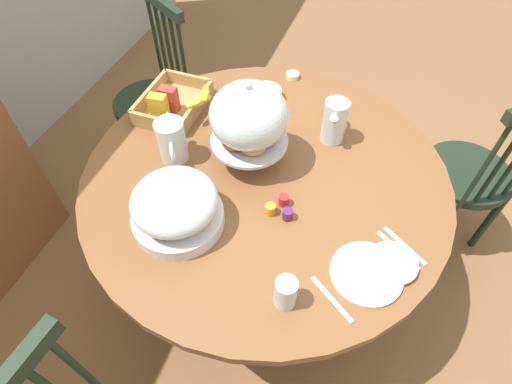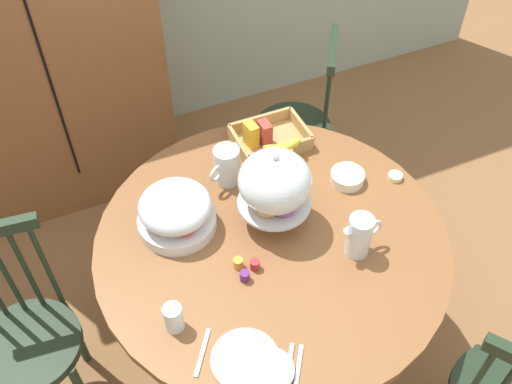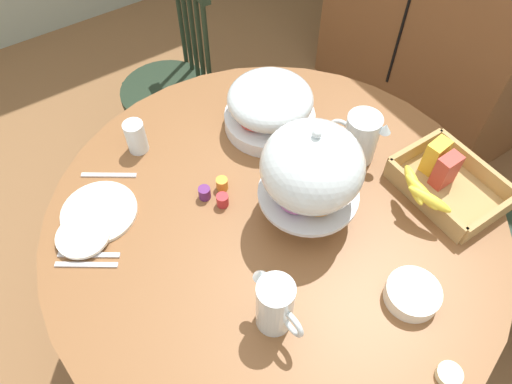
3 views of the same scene
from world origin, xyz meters
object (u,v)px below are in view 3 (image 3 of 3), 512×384
Objects in this scene: windsor_chair_by_cabinet at (171,90)px; butter_dish at (449,375)px; drinking_glass at (136,137)px; dining_table at (273,247)px; orange_juice_pitcher at (275,307)px; cereal_basket at (443,181)px; milk_pitcher at (360,139)px; china_plate_large at (99,212)px; pastry_stand_with_dome at (312,170)px; fruit_platter_covered at (270,106)px; china_plate_small at (83,235)px; cereal_bowl at (412,294)px.

windsor_chair_by_cabinet reaches higher than butter_dish.
windsor_chair_by_cabinet is 0.70m from drinking_glass.
windsor_chair_by_cabinet is at bearing 172.82° from dining_table.
dining_table is 7.55× the size of orange_juice_pitcher.
windsor_chair_by_cabinet is 5.48× the size of orange_juice_pitcher.
butter_dish is at bearing -44.64° from cereal_basket.
butter_dish is at bearing -23.04° from milk_pitcher.
drinking_glass is (-0.17, 0.21, 0.05)m from china_plate_large.
drinking_glass is at bearing -133.98° from cereal_basket.
pastry_stand_with_dome is (0.04, 0.08, 0.38)m from dining_table.
fruit_platter_covered is 2.00× the size of china_plate_small.
china_plate_large is at bearing -107.79° from milk_pitcher.
cereal_basket is at bearing 46.02° from drinking_glass.
pastry_stand_with_dome reaches higher than drinking_glass.
orange_juice_pitcher is at bearing -142.47° from butter_dish.
orange_juice_pitcher is at bearing 2.45° from drinking_glass.
fruit_platter_covered reaches higher than china_plate_large.
windsor_chair_by_cabinet is 0.91m from china_plate_large.
windsor_chair_by_cabinet is 4.43× the size of china_plate_large.
pastry_stand_with_dome reaches higher than orange_juice_pitcher.
milk_pitcher reaches higher than dining_table.
china_plate_large is (-0.49, -0.89, -0.04)m from cereal_basket.
milk_pitcher is at bearing 53.74° from drinking_glass.
butter_dish is at bearing 34.29° from china_plate_small.
orange_juice_pitcher reaches higher than cereal_basket.
drinking_glass reaches higher than cereal_bowl.
fruit_platter_covered is at bearing 161.69° from pastry_stand_with_dome.
fruit_platter_covered is (-0.35, 0.12, -0.11)m from pastry_stand_with_dome.
cereal_basket is 1.01m from china_plate_large.
butter_dish is at bearing -19.44° from cereal_bowl.
fruit_platter_covered is at bearing 96.42° from china_plate_small.
pastry_stand_with_dome is at bearing -18.31° from fruit_platter_covered.
butter_dish reaches higher than china_plate_large.
windsor_chair_by_cabinet is 1.00m from china_plate_small.
cereal_bowl is (0.20, -0.32, -0.02)m from cereal_basket.
fruit_platter_covered is at bearing 70.31° from drinking_glass.
milk_pitcher is at bearing 77.31° from china_plate_small.
drinking_glass is (0.51, -0.34, 0.34)m from windsor_chair_by_cabinet.
fruit_platter_covered is (-0.31, 0.19, 0.27)m from dining_table.
windsor_chair_by_cabinet is (-0.96, 0.12, -0.10)m from dining_table.
china_plate_large is 0.89m from cereal_bowl.
cereal_basket is (-0.06, 0.65, -0.04)m from orange_juice_pitcher.
cereal_basket is at bearing 61.02° from china_plate_large.
milk_pitcher reaches higher than cereal_basket.
pastry_stand_with_dome is at bearing 56.36° from china_plate_large.
fruit_platter_covered is at bearing 175.77° from cereal_bowl.
cereal_bowl is (1.37, 0.02, 0.31)m from windsor_chair_by_cabinet.
fruit_platter_covered is 2.73× the size of drinking_glass.
windsor_chair_by_cabinet reaches higher than china_plate_small.
cereal_basket reaches higher than dining_table.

